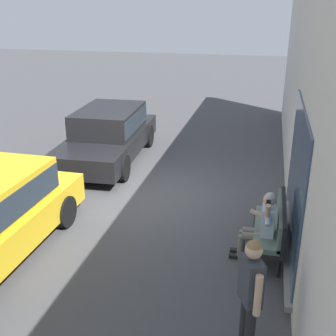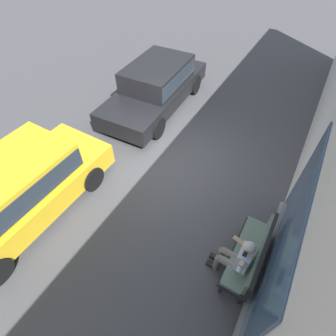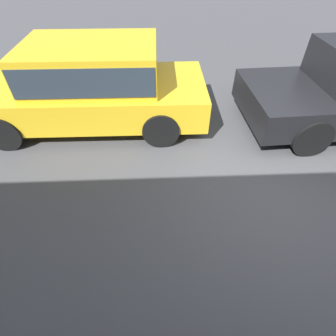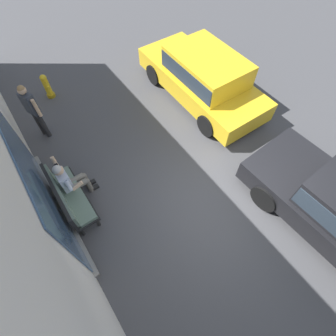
# 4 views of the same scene
# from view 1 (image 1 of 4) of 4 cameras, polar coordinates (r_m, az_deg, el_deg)

# --- Properties ---
(ground_plane) EXTENTS (60.00, 60.00, 0.00)m
(ground_plane) POSITION_cam_1_polar(r_m,az_deg,el_deg) (10.09, -2.74, -3.67)
(ground_plane) COLOR #424244
(building_facade) EXTENTS (18.00, 0.51, 4.66)m
(building_facade) POSITION_cam_1_polar(r_m,az_deg,el_deg) (9.00, 18.43, 7.78)
(building_facade) COLOR beige
(building_facade) RESTS_ON ground_plane
(bench) EXTENTS (1.68, 0.55, 0.97)m
(bench) POSITION_cam_1_polar(r_m,az_deg,el_deg) (7.87, 14.14, -7.57)
(bench) COLOR black
(bench) RESTS_ON ground_plane
(person_on_phone) EXTENTS (0.73, 0.74, 1.31)m
(person_on_phone) POSITION_cam_1_polar(r_m,az_deg,el_deg) (7.56, 12.54, -7.53)
(person_on_phone) COLOR #6B665B
(person_on_phone) RESTS_ON ground_plane
(parked_car_near) EXTENTS (4.70, 2.10, 1.48)m
(parked_car_near) POSITION_cam_1_polar(r_m,az_deg,el_deg) (12.29, -8.05, 4.85)
(parked_car_near) COLOR black
(parked_car_near) RESTS_ON ground_plane
(pedestrian_standing) EXTENTS (0.51, 0.33, 1.73)m
(pedestrian_standing) POSITION_cam_1_polar(r_m,az_deg,el_deg) (5.40, 11.08, -16.09)
(pedestrian_standing) COLOR #232326
(pedestrian_standing) RESTS_ON ground_plane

